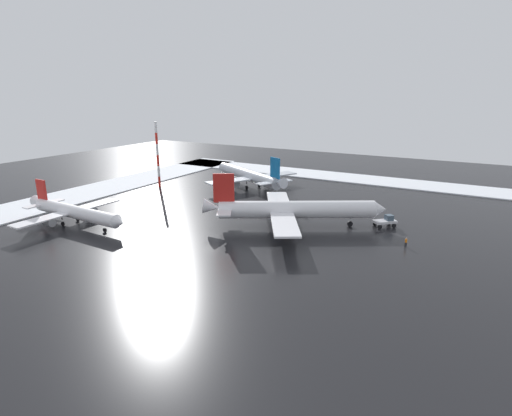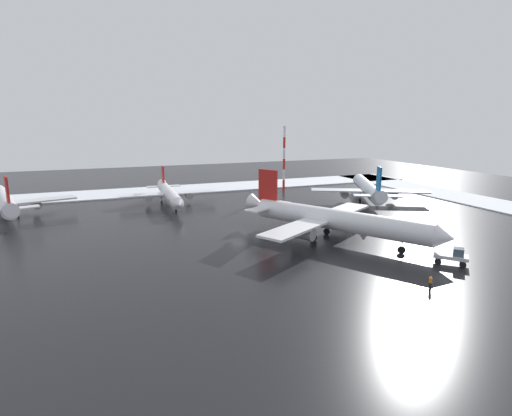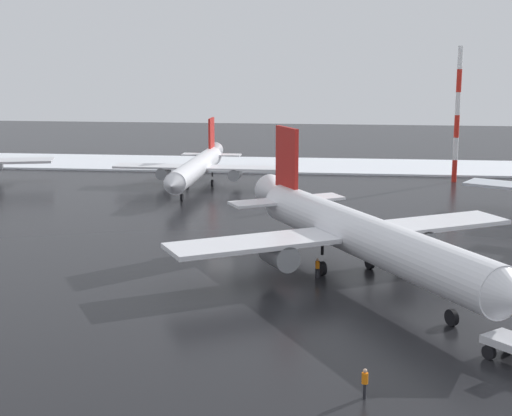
# 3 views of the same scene
# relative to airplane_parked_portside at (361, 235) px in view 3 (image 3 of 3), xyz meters

# --- Properties ---
(ground_plane) EXTENTS (240.00, 240.00, 0.00)m
(ground_plane) POSITION_rel_airplane_parked_portside_xyz_m (13.45, -11.30, -3.72)
(ground_plane) COLOR black
(snow_bank_far) EXTENTS (152.00, 16.00, 0.30)m
(snow_bank_far) POSITION_rel_airplane_parked_portside_xyz_m (13.45, -61.30, -3.57)
(snow_bank_far) COLOR white
(snow_bank_far) RESTS_ON ground_plane
(airplane_parked_portside) EXTENTS (29.35, 34.32, 11.25)m
(airplane_parked_portside) POSITION_rel_airplane_parked_portside_xyz_m (0.00, 0.00, 0.00)
(airplane_parked_portside) COLOR white
(airplane_parked_portside) RESTS_ON ground_plane
(airplane_parked_starboard) EXTENTS (23.77, 28.73, 8.54)m
(airplane_parked_starboard) POSITION_rel_airplane_parked_portside_xyz_m (21.11, -40.27, -0.90)
(airplane_parked_starboard) COLOR white
(airplane_parked_starboard) RESTS_ON ground_plane
(ground_crew_mid_apron) EXTENTS (0.36, 0.36, 1.71)m
(ground_crew_mid_apron) POSITION_rel_airplane_parked_portside_xyz_m (0.20, 22.55, -2.75)
(ground_crew_mid_apron) COLOR black
(ground_crew_mid_apron) RESTS_ON ground_plane
(ground_crew_by_nose_gear) EXTENTS (0.36, 0.36, 1.71)m
(ground_crew_by_nose_gear) POSITION_rel_airplane_parked_portside_xyz_m (3.51, 0.21, -2.75)
(ground_crew_by_nose_gear) COLOR black
(ground_crew_by_nose_gear) RESTS_ON ground_plane
(antenna_mast) EXTENTS (0.70, 0.70, 18.92)m
(antenna_mast) POSITION_rel_airplane_parked_portside_xyz_m (-14.18, -49.07, 5.74)
(antenna_mast) COLOR red
(antenna_mast) RESTS_ON ground_plane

